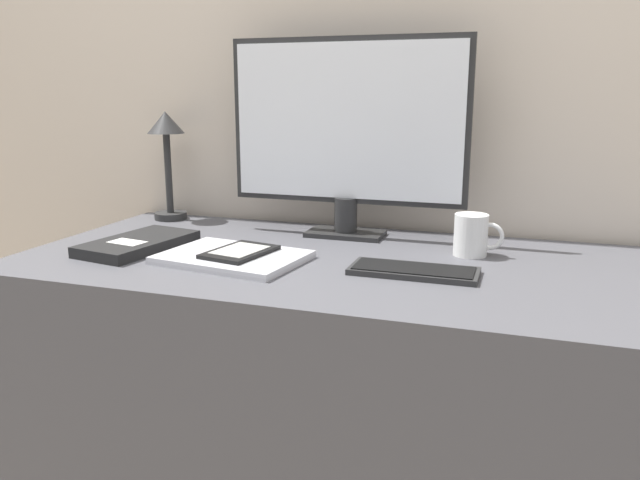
{
  "coord_description": "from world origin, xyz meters",
  "views": [
    {
      "loc": [
        0.37,
        -1.11,
        1.08
      ],
      "look_at": [
        -0.05,
        0.11,
        0.78
      ],
      "focal_mm": 35.0,
      "sensor_mm": 36.0,
      "label": 1
    }
  ],
  "objects_px": {
    "keyboard": "(414,271)",
    "coffee_mug": "(472,235)",
    "ereader": "(240,252)",
    "monitor": "(347,131)",
    "notebook": "(138,244)",
    "desk_lamp": "(167,145)",
    "laptop": "(233,257)"
  },
  "relations": [
    {
      "from": "monitor",
      "to": "laptop",
      "type": "relative_size",
      "value": 1.85
    },
    {
      "from": "ereader",
      "to": "notebook",
      "type": "xyz_separation_m",
      "value": [
        -0.28,
        0.02,
        -0.01
      ]
    },
    {
      "from": "laptop",
      "to": "notebook",
      "type": "xyz_separation_m",
      "value": [
        -0.26,
        0.03,
        0.0
      ]
    },
    {
      "from": "monitor",
      "to": "notebook",
      "type": "distance_m",
      "value": 0.58
    },
    {
      "from": "laptop",
      "to": "desk_lamp",
      "type": "distance_m",
      "value": 0.57
    },
    {
      "from": "desk_lamp",
      "to": "monitor",
      "type": "bearing_deg",
      "value": -4.83
    },
    {
      "from": "monitor",
      "to": "ereader",
      "type": "bearing_deg",
      "value": -115.81
    },
    {
      "from": "keyboard",
      "to": "ereader",
      "type": "height_order",
      "value": "ereader"
    },
    {
      "from": "monitor",
      "to": "coffee_mug",
      "type": "xyz_separation_m",
      "value": [
        0.33,
        -0.1,
        -0.22
      ]
    },
    {
      "from": "coffee_mug",
      "to": "laptop",
      "type": "bearing_deg",
      "value": -156.37
    },
    {
      "from": "ereader",
      "to": "coffee_mug",
      "type": "bearing_deg",
      "value": 23.89
    },
    {
      "from": "monitor",
      "to": "desk_lamp",
      "type": "height_order",
      "value": "monitor"
    },
    {
      "from": "notebook",
      "to": "monitor",
      "type": "bearing_deg",
      "value": 34.36
    },
    {
      "from": "laptop",
      "to": "ereader",
      "type": "relative_size",
      "value": 1.83
    },
    {
      "from": "monitor",
      "to": "keyboard",
      "type": "relative_size",
      "value": 2.33
    },
    {
      "from": "notebook",
      "to": "coffee_mug",
      "type": "bearing_deg",
      "value": 14.19
    },
    {
      "from": "keyboard",
      "to": "coffee_mug",
      "type": "relative_size",
      "value": 2.34
    },
    {
      "from": "monitor",
      "to": "coffee_mug",
      "type": "distance_m",
      "value": 0.41
    },
    {
      "from": "ereader",
      "to": "keyboard",
      "type": "bearing_deg",
      "value": 3.35
    },
    {
      "from": "notebook",
      "to": "laptop",
      "type": "bearing_deg",
      "value": -5.52
    },
    {
      "from": "monitor",
      "to": "keyboard",
      "type": "distance_m",
      "value": 0.46
    },
    {
      "from": "desk_lamp",
      "to": "coffee_mug",
      "type": "bearing_deg",
      "value": -9.59
    },
    {
      "from": "ereader",
      "to": "notebook",
      "type": "bearing_deg",
      "value": 175.62
    },
    {
      "from": "ereader",
      "to": "desk_lamp",
      "type": "bearing_deg",
      "value": 137.78
    },
    {
      "from": "ereader",
      "to": "laptop",
      "type": "bearing_deg",
      "value": -164.99
    },
    {
      "from": "coffee_mug",
      "to": "notebook",
      "type": "bearing_deg",
      "value": -165.81
    },
    {
      "from": "keyboard",
      "to": "notebook",
      "type": "distance_m",
      "value": 0.67
    },
    {
      "from": "ereader",
      "to": "desk_lamp",
      "type": "height_order",
      "value": "desk_lamp"
    },
    {
      "from": "laptop",
      "to": "coffee_mug",
      "type": "height_order",
      "value": "coffee_mug"
    },
    {
      "from": "laptop",
      "to": "ereader",
      "type": "bearing_deg",
      "value": 15.01
    },
    {
      "from": "ereader",
      "to": "desk_lamp",
      "type": "distance_m",
      "value": 0.58
    },
    {
      "from": "ereader",
      "to": "coffee_mug",
      "type": "height_order",
      "value": "coffee_mug"
    }
  ]
}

